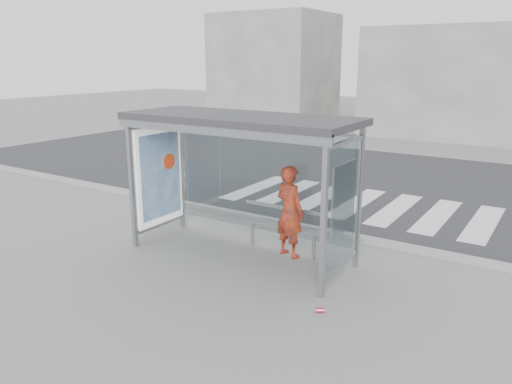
# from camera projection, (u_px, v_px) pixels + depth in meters

# --- Properties ---
(ground) EXTENTS (80.00, 80.00, 0.00)m
(ground) POSITION_uv_depth(u_px,v_px,m) (240.00, 256.00, 9.31)
(ground) COLOR gray
(ground) RESTS_ON ground
(road) EXTENTS (30.00, 10.00, 0.01)m
(road) POSITION_uv_depth(u_px,v_px,m) (372.00, 181.00, 15.00)
(road) COLOR #28282A
(road) RESTS_ON ground
(curb) EXTENTS (30.00, 0.18, 0.12)m
(curb) POSITION_uv_depth(u_px,v_px,m) (291.00, 225.00, 10.88)
(curb) COLOR gray
(curb) RESTS_ON ground
(crosswalk) EXTENTS (6.55, 3.00, 0.00)m
(crosswalk) POSITION_uv_depth(u_px,v_px,m) (356.00, 203.00, 12.71)
(crosswalk) COLOR silver
(crosswalk) RESTS_ON ground
(bus_shelter) EXTENTS (4.25, 1.65, 2.62)m
(bus_shelter) POSITION_uv_depth(u_px,v_px,m) (224.00, 149.00, 9.05)
(bus_shelter) COLOR gray
(bus_shelter) RESTS_ON ground
(building_left) EXTENTS (6.00, 5.00, 6.00)m
(building_left) POSITION_uv_depth(u_px,v_px,m) (274.00, 69.00, 28.39)
(building_left) COLOR slate
(building_left) RESTS_ON ground
(building_center) EXTENTS (8.00, 5.00, 5.00)m
(building_center) POSITION_uv_depth(u_px,v_px,m) (458.00, 83.00, 23.29)
(building_center) COLOR slate
(building_center) RESTS_ON ground
(person) EXTENTS (0.72, 0.57, 1.72)m
(person) POSITION_uv_depth(u_px,v_px,m) (290.00, 212.00, 9.11)
(person) COLOR #CB4A13
(person) RESTS_ON ground
(bench) EXTENTS (1.72, 0.22, 0.89)m
(bench) POSITION_uv_depth(u_px,v_px,m) (282.00, 226.00, 9.35)
(bench) COLOR slate
(bench) RESTS_ON ground
(soda_can) EXTENTS (0.15, 0.13, 0.07)m
(soda_can) POSITION_uv_depth(u_px,v_px,m) (320.00, 310.00, 7.22)
(soda_can) COLOR #D53E67
(soda_can) RESTS_ON ground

